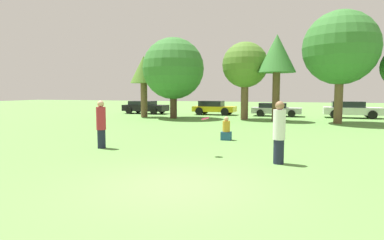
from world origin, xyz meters
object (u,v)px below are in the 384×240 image
parked_car_yellow (214,107)px  person_thrower (101,124)px  bystander_sitting (226,130)px  tree_4 (341,48)px  person_catcher (279,132)px  tree_3 (277,55)px  tree_0 (144,72)px  parked_car_silver (276,109)px  tree_1 (173,69)px  tree_2 (245,66)px  frisbee (205,119)px  parked_car_white (351,109)px  parked_car_black (145,107)px

parked_car_yellow → person_thrower: bearing=-87.6°
parked_car_yellow → bystander_sitting: bearing=-72.2°
person_thrower → tree_4: (9.60, 12.86, 4.02)m
person_catcher → tree_3: 14.41m
tree_0 → tree_4: bearing=-3.6°
tree_3 → parked_car_silver: bearing=93.1°
tree_1 → tree_3: size_ratio=1.03×
tree_2 → parked_car_yellow: (-3.41, 4.02, -3.39)m
frisbee → parked_car_silver: 18.35m
bystander_sitting → tree_0: size_ratio=0.21×
parked_car_white → tree_2: bearing=-152.1°
person_thrower → tree_4: size_ratio=0.24×
frisbee → tree_3: 13.92m
tree_1 → parked_car_black: size_ratio=1.48×
tree_2 → parked_car_white: size_ratio=1.35×
person_thrower → tree_3: (5.57, 13.23, 3.73)m
bystander_sitting → tree_4: size_ratio=0.14×
tree_3 → person_catcher: bearing=-86.5°
person_catcher → parked_car_yellow: bearing=-64.7°
frisbee → tree_2: size_ratio=0.05×
tree_2 → frisbee: bearing=-86.6°
tree_1 → parked_car_silver: size_ratio=1.52×
bystander_sitting → parked_car_white: (7.13, 14.61, 0.28)m
person_thrower → parked_car_white: (11.15, 18.02, -0.20)m
tree_3 → tree_1: bearing=178.8°
person_catcher → tree_0: size_ratio=0.37×
bystander_sitting → parked_car_white: parked_car_white is taller
tree_3 → person_thrower: bearing=-112.8°
parked_car_yellow → parked_car_silver: 5.50m
parked_car_black → frisbee: bearing=-56.7°
parked_car_black → parked_car_white: 17.99m
tree_0 → parked_car_white: (16.18, 4.24, -3.04)m
person_catcher → tree_1: tree_1 is taller
bystander_sitting → parked_car_black: bearing=127.4°
tree_2 → tree_3: (2.35, -0.91, 0.58)m
tree_0 → parked_car_silver: bearing=22.7°
parked_car_yellow → parked_car_white: 11.35m
tree_2 → tree_3: bearing=-21.1°
tree_4 → parked_car_black: bearing=163.8°
tree_4 → bystander_sitting: bearing=-120.5°
parked_car_white → bystander_sitting: bearing=-114.2°
tree_1 → parked_car_white: bearing=19.1°
bystander_sitting → parked_car_silver: 14.76m
person_thrower → tree_3: 14.83m
tree_0 → parked_car_yellow: tree_0 is taller
tree_2 → parked_car_silver: (2.09, 3.98, -3.45)m
tree_3 → parked_car_silver: tree_3 is taller
parked_car_yellow → tree_2: bearing=-47.8°
tree_4 → parked_car_silver: bearing=129.2°
person_thrower → bystander_sitting: (4.03, 3.41, -0.49)m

